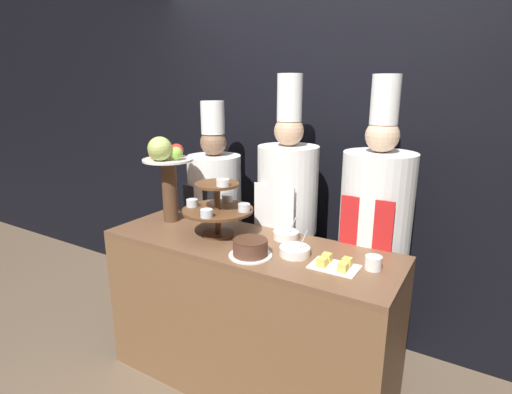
{
  "coord_description": "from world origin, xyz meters",
  "views": [
    {
      "loc": [
        1.15,
        -1.51,
        1.8
      ],
      "look_at": [
        0.0,
        0.4,
        1.19
      ],
      "focal_mm": 28.0,
      "sensor_mm": 36.0,
      "label": 1
    }
  ],
  "objects_px": {
    "fruit_pedestal": "(167,166)",
    "chef_center_left": "(287,212)",
    "cake_square_tray": "(334,264)",
    "serving_bowl_near": "(295,251)",
    "tiered_stand": "(218,206)",
    "chef_center_right": "(374,229)",
    "serving_bowl_far": "(286,235)",
    "cake_round": "(250,248)",
    "chef_left": "(215,209)",
    "cup_white": "(373,263)"
  },
  "relations": [
    {
      "from": "cake_round",
      "to": "chef_center_left",
      "type": "height_order",
      "value": "chef_center_left"
    },
    {
      "from": "fruit_pedestal",
      "to": "cake_square_tray",
      "type": "bearing_deg",
      "value": -5.01
    },
    {
      "from": "serving_bowl_far",
      "to": "chef_left",
      "type": "bearing_deg",
      "value": 157.42
    },
    {
      "from": "cake_round",
      "to": "chef_center_left",
      "type": "bearing_deg",
      "value": 99.45
    },
    {
      "from": "tiered_stand",
      "to": "chef_center_right",
      "type": "distance_m",
      "value": 0.95
    },
    {
      "from": "fruit_pedestal",
      "to": "cake_round",
      "type": "bearing_deg",
      "value": -14.83
    },
    {
      "from": "cake_square_tray",
      "to": "serving_bowl_near",
      "type": "distance_m",
      "value": 0.24
    },
    {
      "from": "cake_round",
      "to": "cake_square_tray",
      "type": "xyz_separation_m",
      "value": [
        0.43,
        0.1,
        -0.03
      ]
    },
    {
      "from": "chef_left",
      "to": "serving_bowl_far",
      "type": "bearing_deg",
      "value": -22.58
    },
    {
      "from": "serving_bowl_near",
      "to": "chef_center_left",
      "type": "relative_size",
      "value": 0.09
    },
    {
      "from": "tiered_stand",
      "to": "chef_left",
      "type": "xyz_separation_m",
      "value": [
        -0.38,
        0.48,
        -0.21
      ]
    },
    {
      "from": "cake_round",
      "to": "serving_bowl_near",
      "type": "relative_size",
      "value": 1.42
    },
    {
      "from": "cake_square_tray",
      "to": "serving_bowl_near",
      "type": "relative_size",
      "value": 1.45
    },
    {
      "from": "fruit_pedestal",
      "to": "serving_bowl_near",
      "type": "height_order",
      "value": "fruit_pedestal"
    },
    {
      "from": "tiered_stand",
      "to": "chef_center_left",
      "type": "distance_m",
      "value": 0.54
    },
    {
      "from": "fruit_pedestal",
      "to": "cake_square_tray",
      "type": "height_order",
      "value": "fruit_pedestal"
    },
    {
      "from": "cake_square_tray",
      "to": "tiered_stand",
      "type": "bearing_deg",
      "value": 175.19
    },
    {
      "from": "cake_round",
      "to": "chef_center_right",
      "type": "relative_size",
      "value": 0.12
    },
    {
      "from": "chef_left",
      "to": "chef_center_left",
      "type": "distance_m",
      "value": 0.61
    },
    {
      "from": "fruit_pedestal",
      "to": "chef_left",
      "type": "height_order",
      "value": "chef_left"
    },
    {
      "from": "serving_bowl_far",
      "to": "chef_left",
      "type": "xyz_separation_m",
      "value": [
        -0.76,
        0.31,
        -0.05
      ]
    },
    {
      "from": "tiered_stand",
      "to": "cup_white",
      "type": "relative_size",
      "value": 5.16
    },
    {
      "from": "chef_center_left",
      "to": "serving_bowl_far",
      "type": "bearing_deg",
      "value": -64.04
    },
    {
      "from": "cup_white",
      "to": "chef_center_right",
      "type": "distance_m",
      "value": 0.48
    },
    {
      "from": "chef_center_left",
      "to": "cake_round",
      "type": "bearing_deg",
      "value": -80.55
    },
    {
      "from": "chef_left",
      "to": "serving_bowl_near",
      "type": "bearing_deg",
      "value": -29.24
    },
    {
      "from": "cup_white",
      "to": "serving_bowl_near",
      "type": "bearing_deg",
      "value": -173.16
    },
    {
      "from": "tiered_stand",
      "to": "chef_center_right",
      "type": "bearing_deg",
      "value": 30.52
    },
    {
      "from": "serving_bowl_near",
      "to": "chef_center_right",
      "type": "distance_m",
      "value": 0.58
    },
    {
      "from": "fruit_pedestal",
      "to": "cup_white",
      "type": "height_order",
      "value": "fruit_pedestal"
    },
    {
      "from": "cup_white",
      "to": "serving_bowl_far",
      "type": "bearing_deg",
      "value": 165.33
    },
    {
      "from": "serving_bowl_far",
      "to": "chef_center_right",
      "type": "relative_size",
      "value": 0.08
    },
    {
      "from": "tiered_stand",
      "to": "fruit_pedestal",
      "type": "xyz_separation_m",
      "value": [
        -0.43,
        0.04,
        0.19
      ]
    },
    {
      "from": "cup_white",
      "to": "serving_bowl_near",
      "type": "distance_m",
      "value": 0.41
    },
    {
      "from": "serving_bowl_near",
      "to": "chef_center_right",
      "type": "bearing_deg",
      "value": 60.91
    },
    {
      "from": "fruit_pedestal",
      "to": "cup_white",
      "type": "relative_size",
      "value": 6.96
    },
    {
      "from": "fruit_pedestal",
      "to": "chef_center_left",
      "type": "bearing_deg",
      "value": 33.68
    },
    {
      "from": "tiered_stand",
      "to": "cake_square_tray",
      "type": "height_order",
      "value": "tiered_stand"
    },
    {
      "from": "serving_bowl_near",
      "to": "serving_bowl_far",
      "type": "xyz_separation_m",
      "value": [
        -0.15,
        0.19,
        -0.0
      ]
    },
    {
      "from": "fruit_pedestal",
      "to": "chef_left",
      "type": "distance_m",
      "value": 0.59
    },
    {
      "from": "chef_center_left",
      "to": "tiered_stand",
      "type": "bearing_deg",
      "value": -114.92
    },
    {
      "from": "cup_white",
      "to": "chef_left",
      "type": "distance_m",
      "value": 1.39
    },
    {
      "from": "tiered_stand",
      "to": "cake_round",
      "type": "bearing_deg",
      "value": -26.12
    },
    {
      "from": "fruit_pedestal",
      "to": "chef_center_left",
      "type": "height_order",
      "value": "chef_center_left"
    },
    {
      "from": "tiered_stand",
      "to": "chef_left",
      "type": "distance_m",
      "value": 0.64
    },
    {
      "from": "cake_square_tray",
      "to": "serving_bowl_near",
      "type": "xyz_separation_m",
      "value": [
        -0.23,
        0.03,
        0.01
      ]
    },
    {
      "from": "fruit_pedestal",
      "to": "serving_bowl_near",
      "type": "distance_m",
      "value": 1.02
    },
    {
      "from": "cake_round",
      "to": "chef_center_left",
      "type": "relative_size",
      "value": 0.12
    },
    {
      "from": "tiered_stand",
      "to": "serving_bowl_far",
      "type": "relative_size",
      "value": 2.83
    },
    {
      "from": "cup_white",
      "to": "chef_left",
      "type": "bearing_deg",
      "value": 160.67
    }
  ]
}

